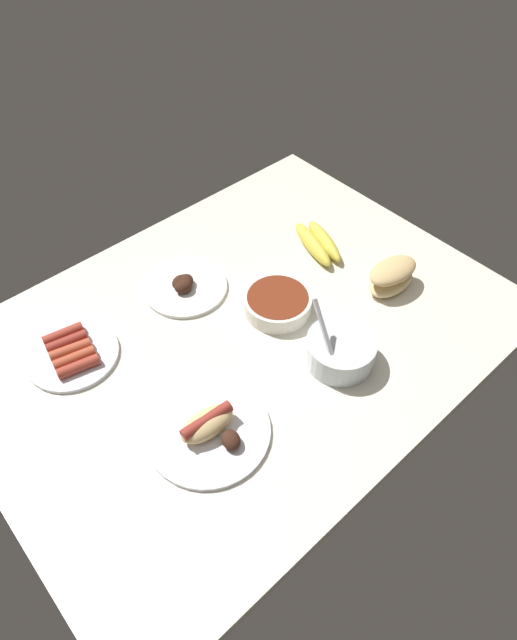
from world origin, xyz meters
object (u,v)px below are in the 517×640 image
(banana_bunch, at_px, (318,243))
(plate_sausages, at_px, (72,353))
(bowl_chili, at_px, (278,303))
(plate_hotdog_assembled, at_px, (209,428))
(plate_grilled_meat, at_px, (185,286))
(bread_stack, at_px, (392,276))
(bowl_coleslaw, at_px, (340,350))

(banana_bunch, xyz_separation_m, plate_sausages, (0.66, -0.11, -0.01))
(bowl_chili, bearing_deg, plate_hotdog_assembled, 24.79)
(plate_grilled_meat, distance_m, bread_stack, 0.50)
(plate_hotdog_assembled, height_order, plate_grilled_meat, plate_hotdog_assembled)
(bread_stack, height_order, plate_sausages, bread_stack)
(banana_bunch, bearing_deg, plate_grilled_meat, -17.76)
(bowl_chili, xyz_separation_m, bowl_coleslaw, (0.00, 0.20, 0.01))
(bowl_coleslaw, bearing_deg, bowl_chili, -90.63)
(banana_bunch, xyz_separation_m, plate_grilled_meat, (0.35, -0.11, -0.01))
(banana_bunch, xyz_separation_m, bowl_coleslaw, (0.23, 0.29, 0.02))
(plate_grilled_meat, xyz_separation_m, plate_sausages, (0.31, 0.00, 0.00))
(bowl_chili, distance_m, plate_sausages, 0.48)
(plate_grilled_meat, bearing_deg, plate_hotdog_assembled, 59.90)
(plate_hotdog_assembled, bearing_deg, bowl_chili, -155.21)
(bread_stack, relative_size, bowl_coleslaw, 0.93)
(bowl_coleslaw, bearing_deg, banana_bunch, -128.85)
(bowl_chili, relative_size, plate_sausages, 0.79)
(plate_grilled_meat, bearing_deg, bowl_chili, 121.14)
(banana_bunch, xyz_separation_m, bread_stack, (-0.03, 0.22, 0.02))
(bread_stack, height_order, bowl_coleslaw, bowl_coleslaw)
(bowl_coleslaw, bearing_deg, plate_grilled_meat, -73.36)
(bread_stack, xyz_separation_m, bowl_coleslaw, (0.26, 0.07, -0.00))
(bowl_chili, height_order, banana_bunch, bowl_chili)
(plate_grilled_meat, bearing_deg, bowl_coleslaw, 106.64)
(bread_stack, xyz_separation_m, plate_sausages, (0.69, -0.33, -0.02))
(bowl_chili, height_order, bread_stack, bread_stack)
(plate_hotdog_assembled, relative_size, bread_stack, 1.73)
(plate_grilled_meat, height_order, bowl_coleslaw, bowl_coleslaw)
(plate_grilled_meat, bearing_deg, plate_sausages, 0.27)
(plate_grilled_meat, height_order, bread_stack, bread_stack)
(plate_hotdog_assembled, bearing_deg, bowl_coleslaw, 171.53)
(banana_bunch, height_order, plate_hotdog_assembled, plate_hotdog_assembled)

